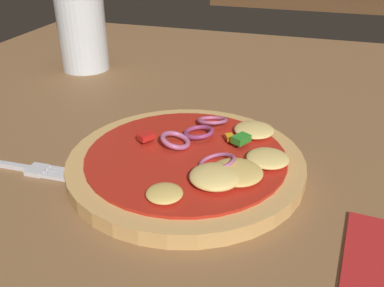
# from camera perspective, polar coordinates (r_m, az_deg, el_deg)

# --- Properties ---
(dining_table) EXTENTS (1.13, 1.07, 0.03)m
(dining_table) POSITION_cam_1_polar(r_m,az_deg,el_deg) (0.46, 7.37, -3.79)
(dining_table) COLOR brown
(dining_table) RESTS_ON ground
(pizza) EXTENTS (0.23, 0.23, 0.03)m
(pizza) POSITION_cam_1_polar(r_m,az_deg,el_deg) (0.42, -0.30, -2.48)
(pizza) COLOR tan
(pizza) RESTS_ON dining_table
(fork) EXTENTS (0.19, 0.02, 0.01)m
(fork) POSITION_cam_1_polar(r_m,az_deg,el_deg) (0.48, -23.84, -2.59)
(fork) COLOR silver
(fork) RESTS_ON dining_table
(beer_glass) EXTENTS (0.08, 0.08, 0.12)m
(beer_glass) POSITION_cam_1_polar(r_m,az_deg,el_deg) (0.73, -14.35, 13.55)
(beer_glass) COLOR silver
(beer_glass) RESTS_ON dining_table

